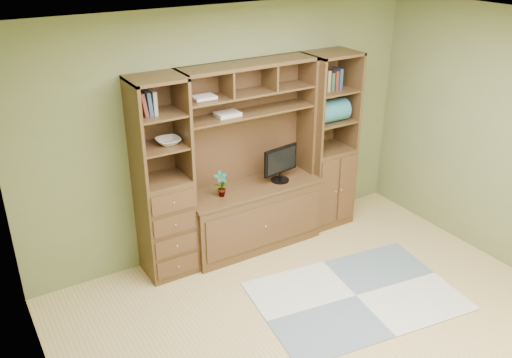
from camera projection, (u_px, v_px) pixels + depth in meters
room at (352, 208)px, 4.17m from camera, size 4.60×4.10×2.64m
center_hutch at (253, 161)px, 5.70m from camera, size 1.54×0.53×2.05m
left_tower at (163, 181)px, 5.26m from camera, size 0.50×0.45×2.05m
right_tower at (328, 142)px, 6.21m from camera, size 0.55×0.45×2.05m
rug at (356, 296)px, 5.26m from camera, size 2.07×1.52×0.01m
monitor at (281, 158)px, 5.83m from camera, size 0.47×0.26×0.55m
orchid at (221, 184)px, 5.55m from camera, size 0.15×0.10×0.28m
magazines at (227, 114)px, 5.43m from camera, size 0.24×0.18×0.04m
bowl at (168, 141)px, 5.13m from camera, size 0.23×0.23×0.06m
blanket_teal at (329, 111)px, 5.98m from camera, size 0.43×0.25×0.25m
blanket_red at (328, 110)px, 6.14m from camera, size 0.32×0.18×0.18m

